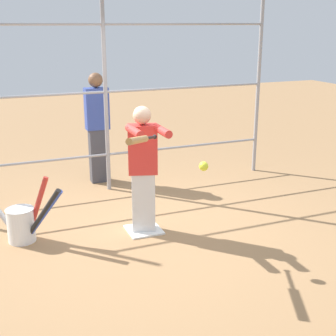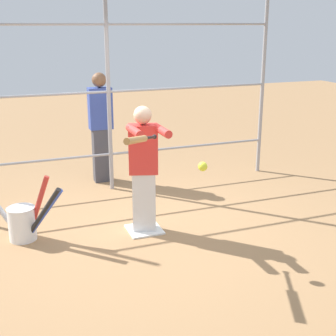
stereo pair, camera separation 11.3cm
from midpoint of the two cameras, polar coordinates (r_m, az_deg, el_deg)
ground_plane at (r=5.72m, az=-3.53°, el=-7.62°), size 24.00×24.00×0.00m
home_plate at (r=5.71m, az=-3.53°, el=-7.52°), size 0.40×0.40×0.02m
fence_backstop at (r=6.79m, az=-8.12°, el=9.17°), size 5.12×0.06×2.93m
batter at (r=5.41m, az=-3.63°, el=0.23°), size 0.38×0.59×1.52m
baseball_bat_swinging at (r=4.47m, az=-4.16°, el=3.47°), size 0.53×0.69×0.20m
softball_in_flight at (r=4.70m, az=3.68°, el=0.21°), size 0.10×0.10×0.10m
bat_bucket at (r=5.62m, az=-17.81°, el=-6.28°), size 0.89×0.86×0.76m
bystander_behind_fence at (r=7.28m, az=-9.02°, el=5.02°), size 0.35×0.22×1.70m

